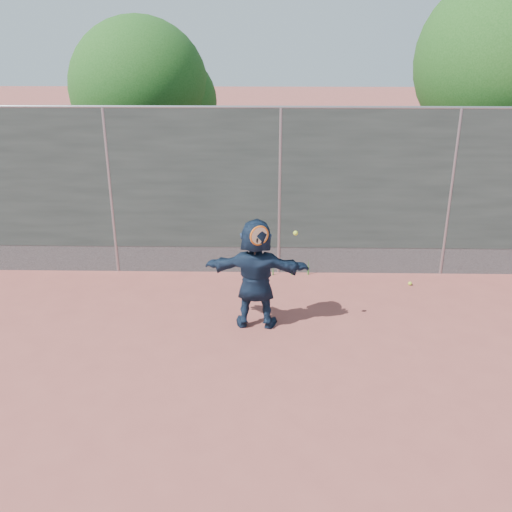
{
  "coord_description": "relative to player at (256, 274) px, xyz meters",
  "views": [
    {
      "loc": [
        -0.22,
        -6.26,
        4.22
      ],
      "look_at": [
        -0.37,
        1.48,
        1.13
      ],
      "focal_mm": 40.0,
      "sensor_mm": 36.0,
      "label": 1
    }
  ],
  "objects": [
    {
      "name": "ground",
      "position": [
        0.37,
        -1.48,
        -0.85
      ],
      "size": [
        80.0,
        80.0,
        0.0
      ],
      "primitive_type": "plane",
      "color": "#9E4C42",
      "rests_on": "ground"
    },
    {
      "name": "tree_left",
      "position": [
        -2.47,
        5.08,
        2.09
      ],
      "size": [
        3.15,
        3.0,
        4.53
      ],
      "color": "#382314",
      "rests_on": "ground"
    },
    {
      "name": "swing_action",
      "position": [
        0.1,
        -0.19,
        0.66
      ],
      "size": [
        0.68,
        0.19,
        0.51
      ],
      "color": "orange",
      "rests_on": "ground"
    },
    {
      "name": "weed_clump",
      "position": [
        0.67,
        1.91,
        -0.71
      ],
      "size": [
        0.68,
        0.07,
        0.3
      ],
      "color": "#387226",
      "rests_on": "ground"
    },
    {
      "name": "player",
      "position": [
        0.0,
        0.0,
        0.0
      ],
      "size": [
        1.6,
        0.6,
        1.69
      ],
      "primitive_type": "imported",
      "rotation": [
        0.0,
        0.0,
        3.08
      ],
      "color": "#16263E",
      "rests_on": "ground"
    },
    {
      "name": "fence",
      "position": [
        0.37,
        2.02,
        0.74
      ],
      "size": [
        20.0,
        0.06,
        3.03
      ],
      "color": "#38423D",
      "rests_on": "ground"
    },
    {
      "name": "ball_ground",
      "position": [
        2.69,
        1.48,
        -0.81
      ],
      "size": [
        0.07,
        0.07,
        0.07
      ],
      "primitive_type": "sphere",
      "color": "#BAD72F",
      "rests_on": "ground"
    }
  ]
}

